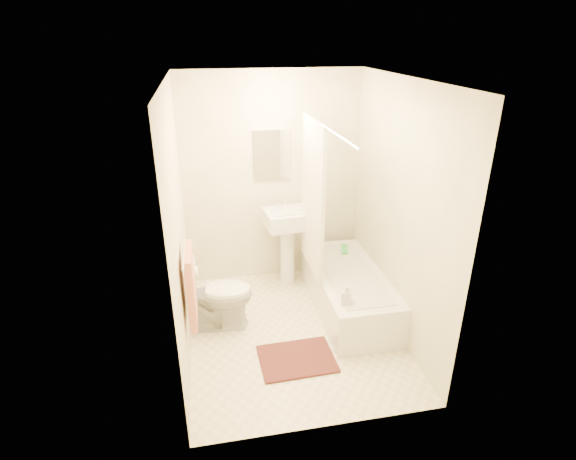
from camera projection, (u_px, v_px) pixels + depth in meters
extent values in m
plane|color=beige|center=(293.00, 331.00, 4.48)|extent=(2.40, 2.40, 0.00)
plane|color=white|center=(294.00, 79.00, 3.50)|extent=(2.40, 2.40, 0.00)
cube|color=beige|center=(272.00, 180.00, 5.07)|extent=(2.00, 0.02, 2.40)
cube|color=beige|center=(178.00, 229.00, 3.82)|extent=(0.02, 2.40, 2.40)
cube|color=beige|center=(399.00, 213.00, 4.17)|extent=(0.02, 2.40, 2.40)
cube|color=white|center=(272.00, 155.00, 4.93)|extent=(0.40, 0.03, 0.55)
cylinder|color=silver|center=(326.00, 127.00, 3.81)|extent=(0.03, 1.70, 0.03)
cube|color=silver|center=(313.00, 198.00, 4.48)|extent=(0.04, 0.80, 1.55)
cylinder|color=silver|center=(184.00, 252.00, 3.64)|extent=(0.02, 0.60, 0.02)
cube|color=#CC7266|center=(191.00, 286.00, 3.77)|extent=(0.06, 0.45, 0.66)
cylinder|color=white|center=(192.00, 273.00, 4.14)|extent=(0.11, 0.12, 0.12)
imported|color=silver|center=(215.00, 294.00, 4.43)|extent=(0.78, 0.48, 0.73)
cube|color=#4F3123|center=(297.00, 359.00, 4.09)|extent=(0.69, 0.52, 0.02)
imported|color=white|center=(346.00, 294.00, 4.11)|extent=(0.11, 0.11, 0.20)
cube|color=green|center=(344.00, 250.00, 5.13)|extent=(0.12, 0.23, 0.04)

